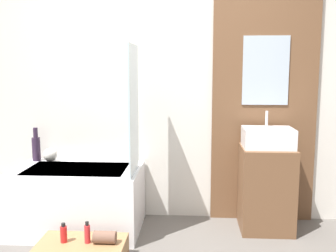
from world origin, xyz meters
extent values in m
cube|color=silver|center=(0.00, 1.58, 1.30)|extent=(4.20, 0.06, 2.60)
cube|color=brown|center=(0.93, 1.53, 1.30)|extent=(0.94, 0.03, 2.60)
cube|color=#ADBCCC|center=(0.93, 1.51, 1.39)|extent=(0.41, 0.01, 0.61)
cube|color=white|center=(-0.72, 1.17, 0.28)|extent=(1.10, 0.72, 0.55)
cube|color=silver|center=(-0.72, 1.17, 0.55)|extent=(0.86, 0.50, 0.01)
cube|color=silver|center=(-0.20, 1.07, 1.08)|extent=(0.01, 0.47, 1.05)
cube|color=brown|center=(0.93, 1.29, 0.37)|extent=(0.45, 0.44, 0.74)
cube|color=white|center=(0.93, 1.29, 0.82)|extent=(0.42, 0.32, 0.17)
cylinder|color=silver|center=(0.93, 1.38, 0.97)|extent=(0.02, 0.02, 0.14)
cylinder|color=#2D1E33|center=(-1.18, 1.44, 0.66)|extent=(0.08, 0.08, 0.22)
cylinder|color=#2D1E33|center=(-1.18, 1.44, 0.82)|extent=(0.04, 0.04, 0.09)
sphere|color=silver|center=(-1.04, 1.42, 0.61)|extent=(0.13, 0.13, 0.13)
cylinder|color=red|center=(-0.64, 0.53, 0.23)|extent=(0.05, 0.05, 0.12)
cylinder|color=black|center=(-0.64, 0.53, 0.30)|extent=(0.03, 0.03, 0.03)
cylinder|color=red|center=(-0.46, 0.53, 0.24)|extent=(0.04, 0.04, 0.13)
cylinder|color=black|center=(-0.46, 0.53, 0.32)|extent=(0.03, 0.03, 0.03)
cylinder|color=brown|center=(-0.34, 0.53, 0.22)|extent=(0.16, 0.09, 0.09)
camera|label=1|loc=(0.28, -2.09, 1.41)|focal=42.00mm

